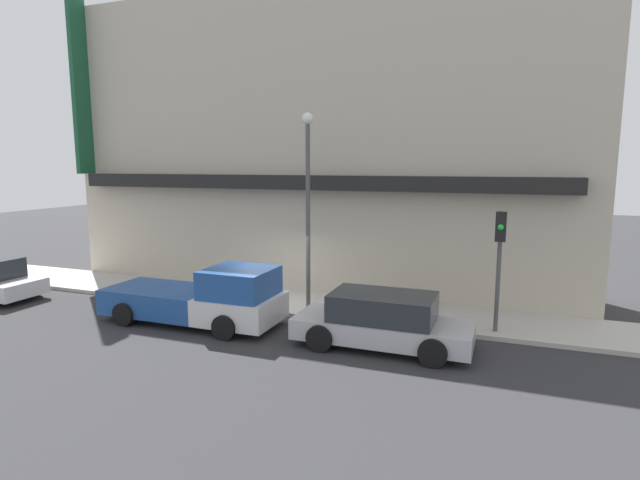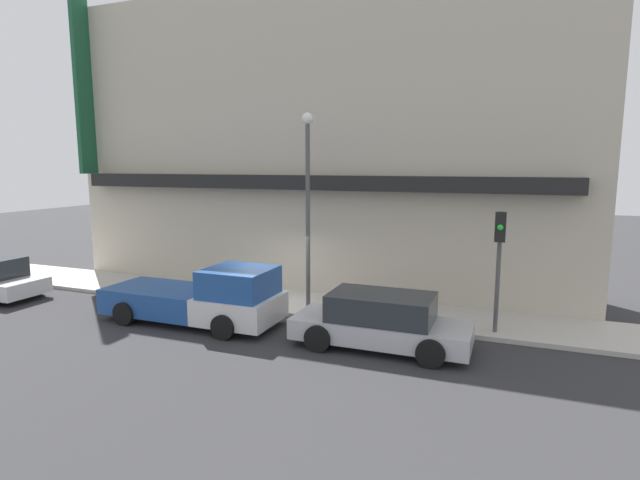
{
  "view_description": "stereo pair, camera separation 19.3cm",
  "coord_description": "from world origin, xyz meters",
  "px_view_note": "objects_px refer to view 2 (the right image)",
  "views": [
    {
      "loc": [
        6.99,
        -13.77,
        4.74
      ],
      "look_at": [
        1.41,
        1.09,
        2.33
      ],
      "focal_mm": 28.0,
      "sensor_mm": 36.0,
      "label": 1
    },
    {
      "loc": [
        7.17,
        -13.7,
        4.74
      ],
      "look_at": [
        1.41,
        1.09,
        2.33
      ],
      "focal_mm": 28.0,
      "sensor_mm": 36.0,
      "label": 2
    }
  ],
  "objects_px": {
    "pickup_truck": "(203,298)",
    "fire_hydrant": "(339,302)",
    "street_lamp": "(308,191)",
    "traffic_light": "(499,250)",
    "parked_car": "(381,321)"
  },
  "relations": [
    {
      "from": "street_lamp",
      "to": "fire_hydrant",
      "type": "bearing_deg",
      "value": -3.76
    },
    {
      "from": "street_lamp",
      "to": "parked_car",
      "type": "bearing_deg",
      "value": -36.12
    },
    {
      "from": "pickup_truck",
      "to": "street_lamp",
      "type": "xyz_separation_m",
      "value": [
        2.51,
        2.16,
        3.16
      ]
    },
    {
      "from": "pickup_truck",
      "to": "fire_hydrant",
      "type": "distance_m",
      "value": 4.17
    },
    {
      "from": "street_lamp",
      "to": "traffic_light",
      "type": "relative_size",
      "value": 1.84
    },
    {
      "from": "traffic_light",
      "to": "fire_hydrant",
      "type": "bearing_deg",
      "value": 177.52
    },
    {
      "from": "pickup_truck",
      "to": "street_lamp",
      "type": "bearing_deg",
      "value": 39.14
    },
    {
      "from": "pickup_truck",
      "to": "fire_hydrant",
      "type": "xyz_separation_m",
      "value": [
        3.6,
        2.09,
        -0.31
      ]
    },
    {
      "from": "pickup_truck",
      "to": "traffic_light",
      "type": "bearing_deg",
      "value": 11.42
    },
    {
      "from": "fire_hydrant",
      "to": "traffic_light",
      "type": "xyz_separation_m",
      "value": [
        4.63,
        -0.2,
        1.98
      ]
    },
    {
      "from": "fire_hydrant",
      "to": "street_lamp",
      "type": "bearing_deg",
      "value": 176.24
    },
    {
      "from": "parked_car",
      "to": "street_lamp",
      "type": "distance_m",
      "value": 4.88
    },
    {
      "from": "street_lamp",
      "to": "traffic_light",
      "type": "bearing_deg",
      "value": -2.72
    },
    {
      "from": "parked_car",
      "to": "fire_hydrant",
      "type": "height_order",
      "value": "parked_car"
    },
    {
      "from": "pickup_truck",
      "to": "street_lamp",
      "type": "relative_size",
      "value": 0.89
    }
  ]
}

